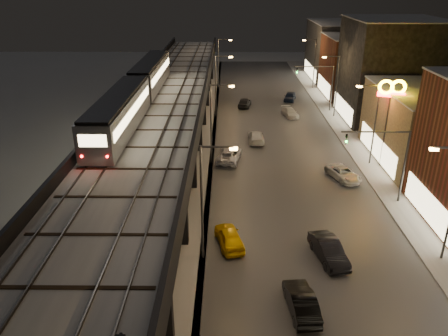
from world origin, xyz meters
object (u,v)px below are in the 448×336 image
object	(u,v)px
car_onc_dark	(343,174)
car_far_white	(245,103)
car_onc_white	(290,113)
car_taxi	(229,237)
car_near_white	(301,302)
car_mid_dark	(256,137)
subway_train	(137,90)
car_mid_silver	(229,155)
car_onc_red	(290,97)
car_onc_silver	(329,251)

from	to	relation	value
car_onc_dark	car_far_white	bearing A→B (deg)	89.11
car_far_white	car_onc_white	xyz separation A→B (m)	(6.63, -5.22, -0.12)
car_taxi	car_near_white	bearing A→B (deg)	108.03
car_mid_dark	subway_train	bearing A→B (deg)	24.57
car_mid_silver	car_far_white	distance (m)	22.51
car_taxi	car_onc_red	distance (m)	44.53
car_mid_silver	car_onc_white	size ratio (longest dim) A/B	1.22
car_mid_dark	car_far_white	xyz separation A→B (m)	(-0.89, 16.21, 0.05)
car_taxi	car_far_white	world-z (taller)	car_taxi
car_onc_silver	car_onc_dark	size ratio (longest dim) A/B	1.03
subway_train	car_onc_white	distance (m)	26.82
subway_train	car_mid_silver	xyz separation A→B (m)	(9.76, 0.26, -7.54)
car_taxi	car_onc_silver	size ratio (longest dim) A/B	0.93
subway_train	car_onc_dark	distance (m)	23.31
car_mid_silver	car_far_white	bearing A→B (deg)	-85.77
car_near_white	car_onc_red	distance (m)	50.96
car_onc_silver	car_onc_white	xyz separation A→B (m)	(1.85, 36.04, -0.15)
car_taxi	car_mid_silver	size ratio (longest dim) A/B	0.84
car_onc_white	car_onc_red	bearing A→B (deg)	70.29
car_near_white	car_onc_red	bearing A→B (deg)	-102.10
car_onc_red	car_mid_dark	bearing A→B (deg)	-94.08
car_far_white	car_near_white	bearing A→B (deg)	103.87
car_onc_dark	car_onc_red	bearing A→B (deg)	73.07
car_mid_silver	car_mid_dark	size ratio (longest dim) A/B	1.10
subway_train	car_mid_dark	bearing A→B (deg)	25.98
car_taxi	car_far_white	bearing A→B (deg)	-107.06
car_onc_silver	car_onc_red	bearing A→B (deg)	75.26
car_far_white	car_onc_silver	world-z (taller)	car_onc_silver
car_mid_dark	car_onc_dark	xyz separation A→B (m)	(8.36, -11.01, -0.05)
car_mid_silver	car_onc_dark	xyz separation A→B (m)	(11.78, -4.85, -0.09)
car_taxi	car_onc_white	world-z (taller)	car_taxi
car_mid_silver	car_mid_dark	bearing A→B (deg)	-108.32
car_near_white	car_mid_dark	distance (m)	30.58
subway_train	car_taxi	bearing A→B (deg)	-59.91
car_far_white	car_onc_red	world-z (taller)	car_far_white
car_mid_dark	car_onc_red	world-z (taller)	car_onc_red
subway_train	car_onc_white	xyz separation A→B (m)	(18.92, 17.41, -7.64)
car_onc_red	car_taxi	bearing A→B (deg)	-88.52
car_onc_silver	car_mid_dark	bearing A→B (deg)	87.89
car_near_white	car_mid_dark	world-z (taller)	car_near_white
car_onc_dark	car_mid_silver	bearing A→B (deg)	137.94
car_far_white	car_onc_red	bearing A→B (deg)	-142.12
car_mid_dark	car_mid_silver	bearing A→B (deg)	59.59
car_onc_dark	car_onc_white	distance (m)	22.16
car_near_white	car_mid_silver	distance (m)	24.81
car_far_white	car_mid_silver	bearing A→B (deg)	95.06
car_mid_dark	car_onc_white	size ratio (longest dim) A/B	1.10
subway_train	car_onc_silver	bearing A→B (deg)	-47.50
car_near_white	car_onc_dark	bearing A→B (deg)	-116.04
car_onc_red	car_near_white	bearing A→B (deg)	-81.73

